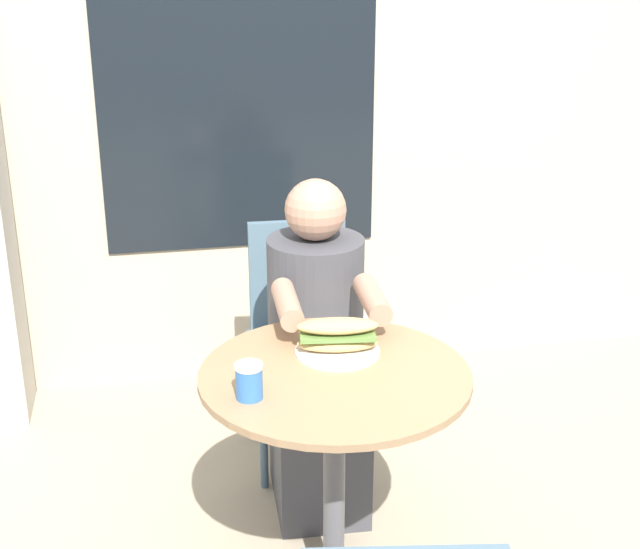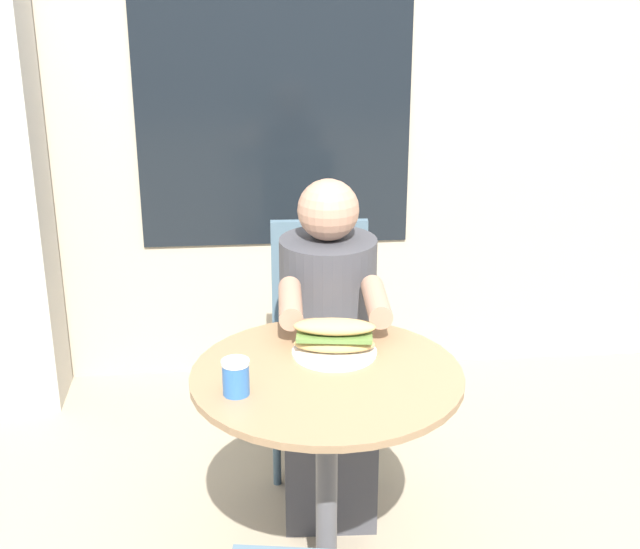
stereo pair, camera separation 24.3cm
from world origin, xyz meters
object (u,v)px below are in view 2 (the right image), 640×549
Objects in this scene: cafe_table at (327,440)px; sandwich_on_plate at (334,339)px; diner_chair at (320,319)px; seated_diner at (328,369)px; drink_cup at (236,377)px.

sandwich_on_plate reaches higher than cafe_table.
sandwich_on_plate is at bearing 90.14° from diner_chair.
seated_diner is (-0.01, -0.35, -0.03)m from diner_chair.
cafe_table is 0.54m from seated_diner.
diner_chair reaches higher than cafe_table.
drink_cup is at bearing -142.37° from sandwich_on_plate.
drink_cup is (-0.24, -0.09, 0.25)m from cafe_table.
drink_cup reaches higher than cafe_table.
diner_chair is 0.35m from seated_diner.
sandwich_on_plate is at bearing 74.37° from cafe_table.
diner_chair is (0.06, 0.88, -0.03)m from cafe_table.
diner_chair reaches higher than sandwich_on_plate.
sandwich_on_plate is at bearing 37.63° from drink_cup.
diner_chair is 0.77× the size of seated_diner.
diner_chair is at bearing 85.87° from cafe_table.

